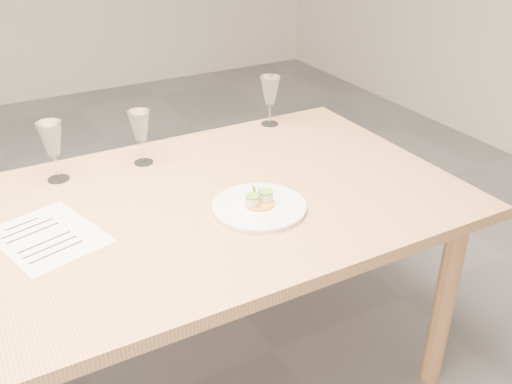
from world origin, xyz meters
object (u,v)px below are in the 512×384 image
dinner_plate (259,206)px  recipe_sheet (48,236)px  dining_table (75,253)px  wine_glass_2 (52,140)px  wine_glass_3 (140,127)px  wine_glass_4 (270,91)px

dinner_plate → recipe_sheet: dinner_plate is taller
recipe_sheet → dining_table: bearing=-28.9°
wine_glass_2 → wine_glass_3: size_ratio=1.06×
dining_table → recipe_sheet: recipe_sheet is taller
dinner_plate → wine_glass_4: 0.70m
dinner_plate → wine_glass_4: wine_glass_4 is taller
dinner_plate → wine_glass_3: (-0.20, 0.48, 0.12)m
dining_table → wine_glass_2: 0.41m
dinner_plate → wine_glass_2: (-0.48, 0.49, 0.13)m
dining_table → dinner_plate: size_ratio=8.52×
wine_glass_2 → wine_glass_3: wine_glass_2 is taller
recipe_sheet → wine_glass_3: wine_glass_3 is taller
dining_table → wine_glass_3: 0.51m
dining_table → wine_glass_3: (0.33, 0.34, 0.20)m
recipe_sheet → dinner_plate: bearing=-30.9°
dining_table → wine_glass_4: 1.02m
wine_glass_2 → recipe_sheet: bearing=-106.7°
dining_table → wine_glass_4: wine_glass_4 is taller
wine_glass_2 → wine_glass_3: (0.29, -0.01, -0.01)m
wine_glass_3 → recipe_sheet: bearing=-140.2°
dinner_plate → wine_glass_4: bearing=57.3°
wine_glass_4 → wine_glass_3: bearing=-170.0°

